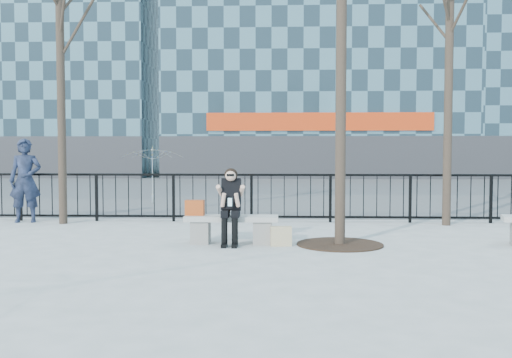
{
  "coord_description": "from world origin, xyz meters",
  "views": [
    {
      "loc": [
        0.87,
        -9.99,
        1.67
      ],
      "look_at": [
        0.4,
        0.8,
        1.1
      ],
      "focal_mm": 40.0,
      "sensor_mm": 36.0,
      "label": 1
    }
  ],
  "objects": [
    {
      "name": "ground",
      "position": [
        0.0,
        0.0,
        0.0
      ],
      "size": [
        120.0,
        120.0,
        0.0
      ],
      "primitive_type": "plane",
      "color": "gray",
      "rests_on": "ground"
    },
    {
      "name": "tree_grate",
      "position": [
        1.9,
        -0.1,
        0.01
      ],
      "size": [
        1.5,
        1.5,
        0.02
      ],
      "primitive_type": "cylinder",
      "color": "black",
      "rests_on": "ground"
    },
    {
      "name": "standing_man",
      "position": [
        -4.94,
        2.7,
        0.96
      ],
      "size": [
        0.78,
        0.59,
        1.91
      ],
      "primitive_type": "imported",
      "rotation": [
        0.0,
        0.0,
        0.21
      ],
      "color": "black",
      "rests_on": "ground"
    },
    {
      "name": "railing",
      "position": [
        0.0,
        3.0,
        0.55
      ],
      "size": [
        14.0,
        0.06,
        1.1
      ],
      "color": "black",
      "rests_on": "ground"
    },
    {
      "name": "bench_main",
      "position": [
        0.0,
        0.0,
        0.3
      ],
      "size": [
        1.65,
        0.46,
        0.49
      ],
      "color": "slate",
      "rests_on": "ground"
    },
    {
      "name": "shopping_bag",
      "position": [
        0.88,
        -0.24,
        0.17
      ],
      "size": [
        0.37,
        0.17,
        0.34
      ],
      "primitive_type": "cube",
      "rotation": [
        0.0,
        0.0,
        0.12
      ],
      "color": "beige",
      "rests_on": "ground"
    },
    {
      "name": "tree_left",
      "position": [
        -4.0,
        2.5,
        4.86
      ],
      "size": [
        2.8,
        2.8,
        6.5
      ],
      "color": "black",
      "rests_on": "ground"
    },
    {
      "name": "seated_woman",
      "position": [
        0.0,
        -0.16,
        0.67
      ],
      "size": [
        0.5,
        0.64,
        1.34
      ],
      "color": "black",
      "rests_on": "ground"
    },
    {
      "name": "street_surface",
      "position": [
        0.0,
        15.0,
        0.0
      ],
      "size": [
        60.0,
        23.0,
        0.01
      ],
      "primitive_type": "cube",
      "color": "#474747",
      "rests_on": "ground"
    },
    {
      "name": "building_left",
      "position": [
        -15.0,
        27.0,
        11.3
      ],
      "size": [
        16.2,
        10.2,
        22.6
      ],
      "color": "slate",
      "rests_on": "ground"
    },
    {
      "name": "vendor_umbrella",
      "position": [
        -3.06,
        7.28,
        0.88
      ],
      "size": [
        2.41,
        2.43,
        1.76
      ],
      "primitive_type": "imported",
      "rotation": [
        0.0,
        0.0,
        0.3
      ],
      "color": "gold",
      "rests_on": "ground"
    },
    {
      "name": "handbag",
      "position": [
        -0.65,
        0.02,
        0.63
      ],
      "size": [
        0.34,
        0.17,
        0.27
      ],
      "primitive_type": "cube",
      "rotation": [
        0.0,
        0.0,
        -0.05
      ],
      "color": "#A63E14",
      "rests_on": "bench_main"
    }
  ]
}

